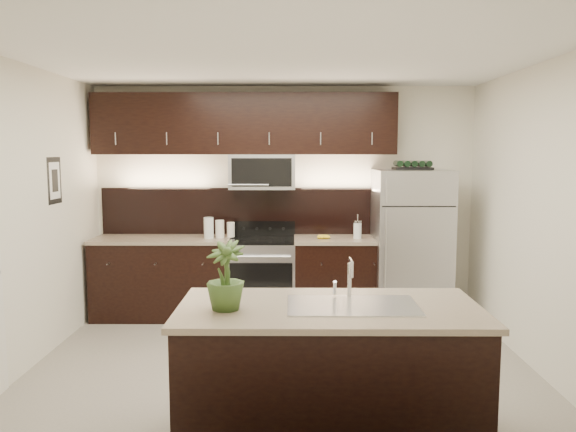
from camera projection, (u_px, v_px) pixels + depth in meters
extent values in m
plane|color=gray|center=(281.00, 373.00, 4.93)|extent=(4.50, 4.50, 0.00)
cube|color=silver|center=(284.00, 200.00, 6.76)|extent=(4.50, 0.02, 2.70)
cube|color=silver|center=(273.00, 269.00, 2.79)|extent=(4.50, 0.02, 2.70)
cube|color=silver|center=(18.00, 220.00, 4.79)|extent=(0.02, 4.00, 2.70)
cube|color=silver|center=(546.00, 221.00, 4.76)|extent=(0.02, 4.00, 2.70)
cube|color=white|center=(281.00, 58.00, 4.62)|extent=(4.50, 4.00, 0.02)
cube|color=black|center=(55.00, 181.00, 5.50)|extent=(0.01, 0.32, 0.46)
cube|color=white|center=(55.00, 181.00, 5.50)|extent=(0.00, 0.24, 0.36)
cube|color=black|center=(163.00, 279.00, 6.57)|extent=(1.57, 0.62, 0.90)
cube|color=black|center=(345.00, 279.00, 6.55)|extent=(1.16, 0.62, 0.90)
cube|color=#B2B2B7|center=(263.00, 279.00, 6.56)|extent=(0.76, 0.62, 0.90)
cube|color=black|center=(262.00, 240.00, 6.50)|extent=(0.76, 0.60, 0.03)
cube|color=beige|center=(162.00, 239.00, 6.51)|extent=(1.59, 0.65, 0.04)
cube|color=beige|center=(345.00, 239.00, 6.50)|extent=(1.18, 0.65, 0.04)
cube|color=black|center=(247.00, 211.00, 6.76)|extent=(3.49, 0.02, 0.56)
cube|color=#B2B2B7|center=(262.00, 172.00, 6.52)|extent=(0.76, 0.40, 0.40)
cube|color=black|center=(245.00, 124.00, 6.50)|extent=(3.49, 0.33, 0.70)
cube|color=black|center=(329.00, 379.00, 3.68)|extent=(1.90, 0.90, 0.90)
cube|color=beige|center=(329.00, 309.00, 3.63)|extent=(1.96, 0.96, 0.04)
cube|color=silver|center=(353.00, 305.00, 3.63)|extent=(0.84, 0.50, 0.01)
cylinder|color=silver|center=(349.00, 280.00, 3.82)|extent=(0.03, 0.03, 0.24)
cylinder|color=silver|center=(351.00, 261.00, 3.73)|extent=(0.02, 0.14, 0.02)
cylinder|color=silver|center=(352.00, 270.00, 3.67)|extent=(0.02, 0.02, 0.10)
cube|color=#B2B2B7|center=(411.00, 245.00, 6.44)|extent=(0.83, 0.75, 1.73)
cube|color=black|center=(412.00, 169.00, 6.34)|extent=(0.43, 0.26, 0.03)
cylinder|color=black|center=(398.00, 164.00, 6.33)|extent=(0.07, 0.24, 0.07)
cylinder|color=black|center=(405.00, 164.00, 6.33)|extent=(0.07, 0.24, 0.07)
cylinder|color=black|center=(413.00, 164.00, 6.33)|extent=(0.07, 0.24, 0.07)
cylinder|color=black|center=(420.00, 164.00, 6.33)|extent=(0.07, 0.24, 0.07)
cylinder|color=black|center=(427.00, 164.00, 6.33)|extent=(0.07, 0.24, 0.07)
imported|color=#365220|center=(226.00, 276.00, 3.52)|extent=(0.31, 0.31, 0.43)
cylinder|color=silver|center=(209.00, 228.00, 6.44)|extent=(0.11, 0.11, 0.24)
cylinder|color=silver|center=(220.00, 229.00, 6.50)|extent=(0.10, 0.10, 0.20)
cylinder|color=silver|center=(231.00, 230.00, 6.55)|extent=(0.09, 0.09, 0.17)
cylinder|color=silver|center=(357.00, 231.00, 6.43)|extent=(0.09, 0.09, 0.18)
cylinder|color=silver|center=(358.00, 222.00, 6.42)|extent=(0.09, 0.09, 0.02)
cylinder|color=silver|center=(358.00, 218.00, 6.42)|extent=(0.01, 0.01, 0.07)
ellipsoid|color=yellow|center=(319.00, 237.00, 6.42)|extent=(0.18, 0.15, 0.05)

